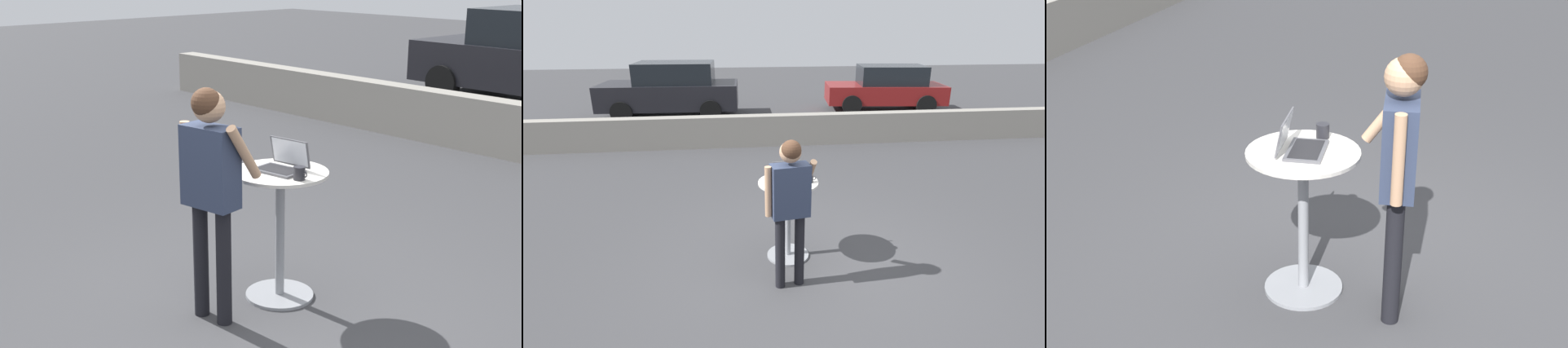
% 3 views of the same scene
% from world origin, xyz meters
% --- Properties ---
extents(ground_plane, '(50.00, 50.00, 0.00)m').
position_xyz_m(ground_plane, '(0.00, 0.00, 0.00)').
color(ground_plane, '#3D3D3F').
extents(cafe_table, '(0.72, 0.72, 1.02)m').
position_xyz_m(cafe_table, '(-0.29, 0.44, 0.63)').
color(cafe_table, gray).
rests_on(cafe_table, ground_plane).
extents(laptop, '(0.38, 0.32, 0.23)m').
position_xyz_m(laptop, '(-0.29, 0.46, 1.07)').
color(laptop, '#515156').
rests_on(laptop, cafe_table).
extents(coffee_mug, '(0.12, 0.09, 0.10)m').
position_xyz_m(coffee_mug, '(-0.04, 0.38, 1.06)').
color(coffee_mug, '#232328').
rests_on(coffee_mug, cafe_table).
extents(standing_person, '(0.55, 0.41, 1.71)m').
position_xyz_m(standing_person, '(-0.35, -0.18, 1.09)').
color(standing_person, black).
rests_on(standing_person, ground_plane).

